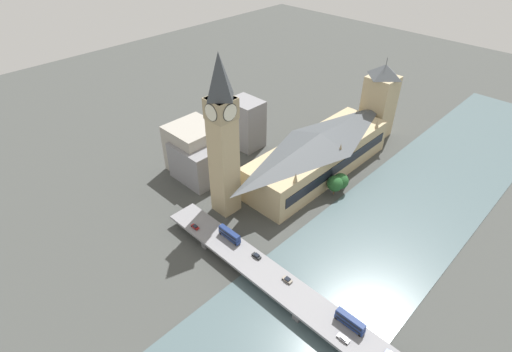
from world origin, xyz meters
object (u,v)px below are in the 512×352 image
at_px(road_bridge, 305,304).
at_px(car_northbound_tail, 257,256).
at_px(parliament_hall, 319,153).
at_px(car_southbound_lead, 287,280).
at_px(car_southbound_mid, 195,227).
at_px(double_decker_bus_mid, 229,234).
at_px(victoria_tower, 379,101).
at_px(double_decker_bus_rear, 350,321).
at_px(clock_tower, 223,135).
at_px(car_northbound_lead, 343,338).

height_order(road_bridge, car_northbound_tail, car_northbound_tail).
distance_m(parliament_hall, car_southbound_lead, 84.77).
distance_m(car_northbound_tail, car_southbound_mid, 32.75).
relative_size(parliament_hall, car_southbound_mid, 23.18).
bearing_deg(parliament_hall, double_decker_bus_mid, 96.20).
bearing_deg(road_bridge, double_decker_bus_mid, -3.76).
relative_size(victoria_tower, double_decker_bus_rear, 4.45).
bearing_deg(double_decker_bus_rear, car_northbound_tail, -0.41).
height_order(road_bridge, double_decker_bus_rear, double_decker_bus_rear).
xyz_separation_m(clock_tower, double_decker_bus_rear, (-82.54, 16.86, -33.78)).
bearing_deg(car_southbound_mid, clock_tower, -78.11).
distance_m(clock_tower, car_northbound_lead, 94.14).
height_order(clock_tower, car_northbound_lead, clock_tower).
relative_size(road_bridge, car_southbound_lead, 37.23).
bearing_deg(double_decker_bus_mid, victoria_tower, -86.54).
bearing_deg(car_southbound_lead, clock_tower, -17.46).
relative_size(car_northbound_tail, car_southbound_lead, 1.02).
height_order(road_bridge, car_southbound_lead, car_southbound_lead).
bearing_deg(car_southbound_lead, car_northbound_lead, 169.21).
bearing_deg(victoria_tower, car_northbound_tail, 100.21).
bearing_deg(car_northbound_tail, double_decker_bus_mid, 1.64).
distance_m(parliament_hall, double_decker_bus_mid, 74.34).
bearing_deg(car_northbound_tail, car_northbound_lead, 172.49).
bearing_deg(clock_tower, double_decker_bus_mid, 141.06).
relative_size(clock_tower, car_southbound_mid, 19.27).
bearing_deg(double_decker_bus_mid, road_bridge, 176.24).
distance_m(clock_tower, road_bridge, 78.10).
bearing_deg(car_northbound_lead, road_bridge, -8.70).
bearing_deg(clock_tower, parliament_hall, -102.91).
distance_m(double_decker_bus_mid, car_northbound_tail, 16.04).
height_order(road_bridge, car_northbound_lead, car_northbound_lead).
bearing_deg(victoria_tower, parliament_hall, 90.05).
relative_size(victoria_tower, car_northbound_tail, 12.28).
relative_size(road_bridge, car_northbound_tail, 36.50).
distance_m(victoria_tower, car_northbound_tail, 136.39).
xyz_separation_m(parliament_hall, victoria_tower, (0.06, -59.85, 10.82)).
bearing_deg(double_decker_bus_mid, car_northbound_tail, -178.36).
xyz_separation_m(parliament_hall, double_decker_bus_rear, (-69.53, 73.65, -4.36)).
distance_m(parliament_hall, victoria_tower, 60.82).
height_order(clock_tower, double_decker_bus_rear, clock_tower).
xyz_separation_m(victoria_tower, car_northbound_tail, (-24.00, 133.17, -17.05)).
relative_size(double_decker_bus_mid, car_southbound_lead, 2.89).
bearing_deg(road_bridge, car_northbound_lead, 171.30).
xyz_separation_m(parliament_hall, car_northbound_tail, (-23.94, 73.32, -6.23)).
xyz_separation_m(double_decker_bus_rear, car_southbound_mid, (77.63, 6.45, -1.91)).
xyz_separation_m(car_northbound_lead, car_southbound_mid, (79.16, 0.56, 0.04)).
bearing_deg(double_decker_bus_mid, double_decker_bus_rear, -179.88).
xyz_separation_m(parliament_hall, car_southbound_lead, (-41.17, 73.84, -6.26)).
height_order(victoria_tower, car_southbound_lead, victoria_tower).
relative_size(clock_tower, car_northbound_tail, 19.17).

